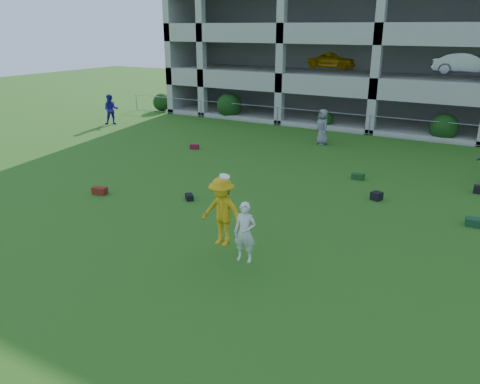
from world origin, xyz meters
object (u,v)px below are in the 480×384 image
Objects in this scene: bystander_a at (111,110)px; parking_garage at (410,28)px; frisbee_contest at (226,215)px; crate_d at (377,196)px; bystander_c at (322,127)px.

bystander_a is 0.06× the size of parking_garage.
parking_garage is at bearing 91.87° from frisbee_contest.
crate_d is (18.77, -5.64, -0.82)m from bystander_a.
bystander_c reaches higher than crate_d.
bystander_a reaches higher than bystander_c.
bystander_a is 1.01× the size of bystander_c.
crate_d is (4.85, -7.25, -0.81)m from bystander_c.
bystander_a is 20.63m from frisbee_contest.
frisbee_contest is (16.41, -12.50, 0.38)m from bystander_a.
parking_garage is at bearing 99.38° from crate_d.
bystander_a is at bearing 163.27° from crate_d.
bystander_c is at bearing 123.79° from crate_d.
bystander_c is 5.49× the size of crate_d.
bystander_a is at bearing 142.71° from frisbee_contest.
frisbee_contest is (-2.36, -6.86, 1.20)m from crate_d.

